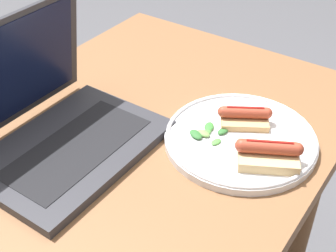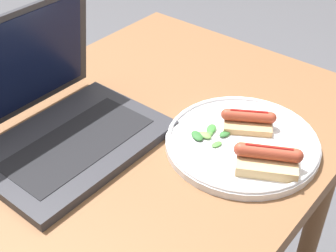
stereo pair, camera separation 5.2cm
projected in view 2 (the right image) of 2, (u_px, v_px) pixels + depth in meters
name	position (u px, v px, depth m)	size (l,w,h in m)	color
desk	(114.00, 188.00, 0.91)	(1.07, 0.69, 0.71)	brown
laptop	(58.00, 121.00, 0.86)	(0.34, 0.27, 0.24)	#2D2D33
plate	(242.00, 142.00, 0.87)	(0.29, 0.29, 0.02)	silver
sausage_toast_left	(248.00, 120.00, 0.89)	(0.10, 0.11, 0.04)	tan
sausage_toast_middle	(267.00, 158.00, 0.80)	(0.11, 0.13, 0.05)	tan
salad_pile	(208.00, 134.00, 0.87)	(0.07, 0.07, 0.01)	#2D662D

